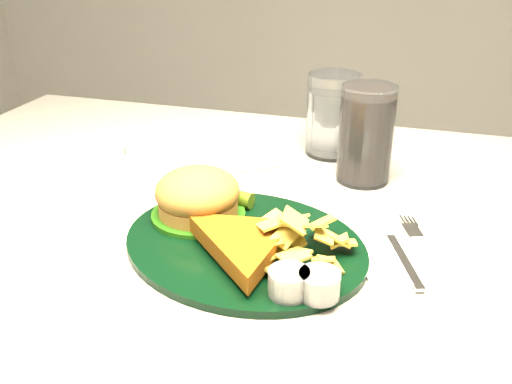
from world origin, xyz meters
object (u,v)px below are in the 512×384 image
Objects in this scene: cola_glass at (366,134)px; fork_napkin at (405,257)px; water_glass at (333,115)px; dinner_plate at (244,223)px.

fork_napkin is (0.08, -0.21, -0.07)m from cola_glass.
water_glass is at bearing 93.61° from fork_napkin.
water_glass is at bearing 101.91° from dinner_plate.
fork_napkin is (0.14, -0.31, -0.06)m from water_glass.
cola_glass is 0.24m from fork_napkin.
fork_napkin is (0.18, 0.03, -0.03)m from dinner_plate.
fork_napkin is at bearing -65.65° from water_glass.
water_glass is 0.93× the size of cola_glass.
dinner_plate reaches higher than fork_napkin.
cola_glass reaches higher than dinner_plate.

